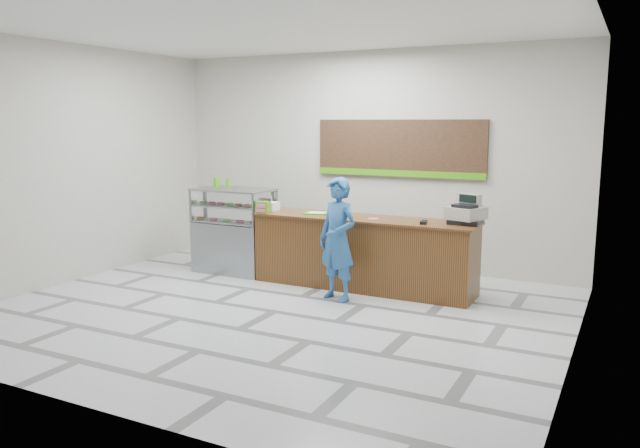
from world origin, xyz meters
The scene contains 16 objects.
floor centered at (0.00, 0.00, 0.00)m, with size 7.00×7.00×0.00m, color silver.
back_wall centered at (0.00, 3.00, 1.75)m, with size 7.00×7.00×0.00m, color #B8B3A9.
ceiling centered at (0.00, 0.00, 3.50)m, with size 7.00×7.00×0.00m, color silver.
sales_counter centered at (0.55, 1.55, 0.52)m, with size 3.26×0.76×1.03m.
display_case centered at (-1.67, 1.55, 0.68)m, with size 1.22×0.72×1.33m.
menu_board centered at (0.55, 2.96, 1.93)m, with size 2.80×0.06×0.90m.
cash_register centered at (1.98, 1.68, 1.18)m, with size 0.53×0.55×0.39m.
card_terminal centered at (1.48, 1.39, 1.05)m, with size 0.08×0.17×0.04m, color black.
serving_tray centered at (-0.21, 1.56, 1.04)m, with size 0.39×0.32×0.02m.
napkin_box centered at (-0.95, 1.57, 1.09)m, with size 0.15×0.15×0.13m, color white.
straw_cup centered at (-0.95, 1.52, 1.09)m, with size 0.08×0.08×0.12m, color silver.
promo_box centered at (-0.95, 1.28, 1.12)m, with size 0.19×0.13×0.17m, color #44990F.
donut_decal centered at (0.72, 1.49, 1.03)m, with size 0.16×0.16×0.00m, color #E25490.
green_cup_left centered at (-2.09, 1.69, 1.41)m, with size 0.10×0.10×0.15m, color #44990F.
green_cup_right centered at (-1.94, 1.80, 1.39)m, with size 0.08×0.08×0.12m, color #44990F.
customer centered at (0.48, 0.87, 0.82)m, with size 0.60×0.39×1.65m, color #275D9A.
Camera 1 is at (3.97, -6.48, 2.38)m, focal length 35.00 mm.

